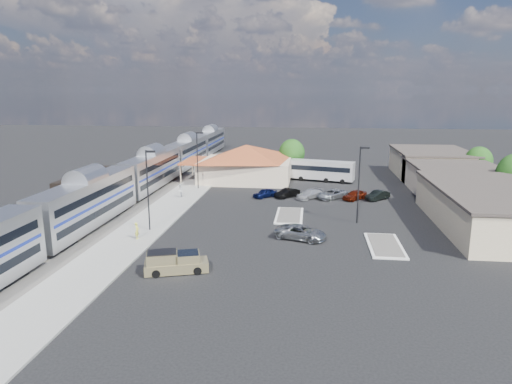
# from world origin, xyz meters

# --- Properties ---
(ground) EXTENTS (280.00, 280.00, 0.00)m
(ground) POSITION_xyz_m (0.00, 0.00, 0.00)
(ground) COLOR black
(ground) RESTS_ON ground
(railbed) EXTENTS (16.00, 100.00, 0.12)m
(railbed) POSITION_xyz_m (-21.00, 8.00, 0.06)
(railbed) COLOR #4C4944
(railbed) RESTS_ON ground
(platform) EXTENTS (5.50, 92.00, 0.18)m
(platform) POSITION_xyz_m (-12.00, 6.00, 0.09)
(platform) COLOR gray
(platform) RESTS_ON ground
(passenger_train) EXTENTS (3.00, 104.00, 5.55)m
(passenger_train) POSITION_xyz_m (-18.00, 15.12, 2.87)
(passenger_train) COLOR silver
(passenger_train) RESTS_ON ground
(freight_cars) EXTENTS (2.80, 46.00, 4.00)m
(freight_cars) POSITION_xyz_m (-24.00, 6.01, 1.93)
(freight_cars) COLOR black
(freight_cars) RESTS_ON ground
(station_depot) EXTENTS (18.35, 12.24, 6.20)m
(station_depot) POSITION_xyz_m (-4.56, 24.00, 3.13)
(station_depot) COLOR #C0AB8D
(station_depot) RESTS_ON ground
(buildings_east) EXTENTS (14.40, 51.40, 4.80)m
(buildings_east) POSITION_xyz_m (28.00, 14.28, 2.27)
(buildings_east) COLOR #C6B28C
(buildings_east) RESTS_ON ground
(traffic_island_south) EXTENTS (3.30, 7.50, 0.21)m
(traffic_island_south) POSITION_xyz_m (4.00, 2.00, 0.10)
(traffic_island_south) COLOR silver
(traffic_island_south) RESTS_ON ground
(traffic_island_north) EXTENTS (3.30, 7.50, 0.21)m
(traffic_island_north) POSITION_xyz_m (14.00, -8.00, 0.10)
(traffic_island_north) COLOR silver
(traffic_island_north) RESTS_ON ground
(lamp_plat_s) EXTENTS (1.08, 0.25, 9.00)m
(lamp_plat_s) POSITION_xyz_m (-10.90, -6.00, 5.34)
(lamp_plat_s) COLOR black
(lamp_plat_s) RESTS_ON ground
(lamp_plat_n) EXTENTS (1.08, 0.25, 9.00)m
(lamp_plat_n) POSITION_xyz_m (-10.90, 16.00, 5.34)
(lamp_plat_n) COLOR black
(lamp_plat_n) RESTS_ON ground
(lamp_lot) EXTENTS (1.08, 0.25, 9.00)m
(lamp_lot) POSITION_xyz_m (12.10, 0.00, 5.34)
(lamp_lot) COLOR black
(lamp_lot) RESTS_ON ground
(tree_east_c) EXTENTS (4.41, 4.41, 6.21)m
(tree_east_c) POSITION_xyz_m (34.00, 26.00, 3.76)
(tree_east_c) COLOR #382314
(tree_east_c) RESTS_ON ground
(tree_depot) EXTENTS (4.71, 4.71, 6.63)m
(tree_depot) POSITION_xyz_m (3.00, 30.00, 4.02)
(tree_depot) COLOR #382314
(tree_depot) RESTS_ON ground
(pickup_truck) EXTENTS (5.68, 3.48, 1.84)m
(pickup_truck) POSITION_xyz_m (-4.71, -16.93, 0.87)
(pickup_truck) COLOR tan
(pickup_truck) RESTS_ON ground
(suv) EXTENTS (5.93, 4.07, 1.51)m
(suv) POSITION_xyz_m (5.59, -6.80, 0.75)
(suv) COLOR #95989C
(suv) RESTS_ON ground
(coach_bus) EXTENTS (11.18, 5.04, 3.51)m
(coach_bus) POSITION_xyz_m (8.33, 24.92, 2.02)
(coach_bus) COLOR silver
(coach_bus) RESTS_ON ground
(person_a) EXTENTS (0.47, 0.67, 1.75)m
(person_a) POSITION_xyz_m (-11.19, -9.19, 1.06)
(person_a) COLOR #DFDE45
(person_a) RESTS_ON platform
(person_b) EXTENTS (0.77, 0.96, 1.89)m
(person_b) POSITION_xyz_m (-12.10, 9.67, 1.12)
(person_b) COLOR silver
(person_b) RESTS_ON platform
(parked_car_a) EXTENTS (3.75, 3.80, 1.30)m
(parked_car_a) POSITION_xyz_m (-0.02, 11.76, 0.65)
(parked_car_a) COLOR #0D1644
(parked_car_a) RESTS_ON ground
(parked_car_b) EXTENTS (3.81, 3.91, 1.33)m
(parked_car_b) POSITION_xyz_m (3.18, 12.06, 0.67)
(parked_car_b) COLOR black
(parked_car_b) RESTS_ON ground
(parked_car_c) EXTENTS (4.36, 4.63, 1.32)m
(parked_car_c) POSITION_xyz_m (6.38, 11.76, 0.66)
(parked_car_c) COLOR silver
(parked_car_c) RESTS_ON ground
(parked_car_d) EXTENTS (5.07, 5.11, 1.37)m
(parked_car_d) POSITION_xyz_m (9.58, 12.06, 0.68)
(parked_car_d) COLOR #959A9E
(parked_car_d) RESTS_ON ground
(parked_car_e) EXTENTS (3.97, 4.17, 1.40)m
(parked_car_e) POSITION_xyz_m (12.78, 11.76, 0.70)
(parked_car_e) COLOR maroon
(parked_car_e) RESTS_ON ground
(parked_car_f) EXTENTS (3.85, 3.88, 1.33)m
(parked_car_f) POSITION_xyz_m (15.98, 12.06, 0.67)
(parked_car_f) COLOR black
(parked_car_f) RESTS_ON ground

